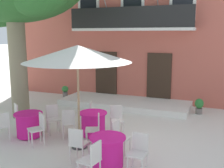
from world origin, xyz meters
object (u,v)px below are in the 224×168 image
Objects in this scene: cafe_chair_near_tree_1 at (95,128)px; cafe_chair_middle_2 at (3,125)px; cafe_chair_front_0 at (92,159)px; cafe_umbrella at (77,54)px; cafe_chair_near_tree_0 at (69,121)px; cafe_chair_middle_3 at (38,127)px; cafe_chair_front_3 at (78,143)px; cafe_chair_near_tree_3 at (94,113)px; cafe_table_middle at (29,125)px; cafe_chair_middle_0 at (53,117)px; cafe_chair_front_1 at (139,150)px; cafe_chair_near_tree_2 at (117,118)px; cafe_table_near_tree at (93,124)px; cafe_table_front at (108,151)px; ground_planter_right at (199,105)px; cafe_chair_middle_1 at (20,115)px; ground_planter_left at (65,91)px; cafe_chair_front_2 at (119,135)px.

cafe_chair_middle_2 is at bearing -163.14° from cafe_chair_near_tree_1.
cafe_umbrella is (-1.13, 1.50, 2.08)m from cafe_chair_front_0.
cafe_chair_near_tree_1 is (0.99, -0.21, 0.00)m from cafe_chair_near_tree_0.
cafe_chair_front_3 is at bearing -19.93° from cafe_chair_middle_3.
cafe_chair_near_tree_3 is 1.05× the size of cafe_table_middle.
cafe_chair_front_1 is (3.28, -1.41, 0.00)m from cafe_chair_middle_0.
cafe_chair_near_tree_1 is 2.19m from cafe_table_middle.
cafe_umbrella is (-0.59, -1.38, 2.08)m from cafe_chair_near_tree_2.
cafe_table_near_tree and cafe_table_front have the same top height.
cafe_chair_middle_1 is at bearing -141.63° from ground_planter_right.
cafe_chair_front_0 and cafe_chair_front_1 have the same top height.
cafe_chair_middle_2 is (-0.92, -1.19, 0.00)m from cafe_chair_middle_0.
cafe_chair_near_tree_2 is 1.05× the size of cafe_table_front.
cafe_chair_near_tree_3 is (0.31, 1.13, 0.00)m from cafe_chair_near_tree_0.
cafe_table_near_tree is at bearing 46.53° from cafe_chair_middle_3.
cafe_chair_middle_1 and cafe_chair_middle_3 have the same top height.
ground_planter_right is at bearing 66.61° from cafe_chair_front_3.
cafe_chair_near_tree_0 is 0.72m from cafe_chair_middle_0.
cafe_chair_near_tree_0 is 1.51m from cafe_chair_near_tree_2.
cafe_table_front is (2.35, -0.49, -0.14)m from cafe_chair_middle_3.
ground_planter_left is at bearing 133.84° from cafe_chair_front_1.
cafe_chair_near_tree_2 and cafe_chair_front_2 have the same top height.
cafe_chair_front_1 is (0.80, 0.78, 0.00)m from cafe_chair_front_0.
cafe_chair_near_tree_2 is 1.05× the size of cafe_table_middle.
cafe_umbrella is (0.33, -1.63, 2.08)m from cafe_chair_near_tree_3.
cafe_table_middle is 0.95× the size of cafe_chair_front_3.
cafe_chair_middle_0 is 1.00× the size of cafe_chair_middle_1.
cafe_chair_middle_2 is (-2.61, -0.79, 0.00)m from cafe_chair_near_tree_1.
ground_planter_right is at bearing 55.91° from cafe_chair_near_tree_2.
cafe_chair_middle_2 is (-2.85, -1.88, 0.00)m from cafe_chair_near_tree_2.
cafe_chair_front_3 is 1.47× the size of ground_planter_right.
cafe_chair_front_2 is at bearing 6.39° from cafe_chair_middle_3.
cafe_chair_front_1 is 1.00× the size of cafe_chair_front_2.
cafe_table_middle is 3.13m from cafe_table_front.
cafe_chair_near_tree_2 is at bearing 77.77° from cafe_chair_near_tree_1.
cafe_table_near_tree reaches higher than ground_planter_right.
cafe_umbrella reaches higher than cafe_chair_middle_0.
cafe_table_front is (3.01, -0.87, 0.00)m from cafe_table_middle.
cafe_chair_near_tree_3 is at bearing 66.15° from cafe_chair_middle_3.
cafe_chair_near_tree_0 is 1.17m from cafe_chair_near_tree_3.
cafe_chair_near_tree_1 and cafe_chair_front_1 have the same top height.
cafe_chair_middle_1 and cafe_chair_front_0 have the same top height.
cafe_chair_middle_1 is at bearing -163.77° from cafe_chair_near_tree_2.
cafe_chair_middle_2 is 1.47× the size of ground_planter_right.
cafe_chair_near_tree_0 is 1.02m from cafe_chair_near_tree_1.
cafe_table_middle is at bearing -161.66° from cafe_chair_near_tree_0.
cafe_table_near_tree is 1.37× the size of ground_planter_left.
cafe_chair_middle_2 is 3.45m from cafe_table_front.
cafe_chair_middle_1 is (-1.14, -0.21, 0.00)m from cafe_chair_middle_0.
cafe_chair_near_tree_1 and cafe_chair_middle_0 have the same top height.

